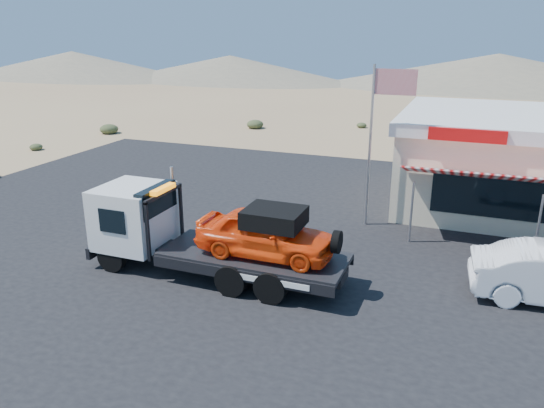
{
  "coord_description": "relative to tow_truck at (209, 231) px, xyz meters",
  "views": [
    {
      "loc": [
        8.24,
        -14.65,
        7.24
      ],
      "look_at": [
        2.05,
        1.35,
        1.5
      ],
      "focal_mm": 35.0,
      "sensor_mm": 36.0,
      "label": 1
    }
  ],
  "objects": [
    {
      "name": "desert_scrub",
      "position": [
        -15.69,
        11.32,
        -1.12
      ],
      "size": [
        25.34,
        32.41,
        0.7
      ],
      "color": "#2F3B20",
      "rests_on": "ground"
    },
    {
      "name": "ground",
      "position": [
        -1.13,
        1.52,
        -1.42
      ],
      "size": [
        120.0,
        120.0,
        0.0
      ],
      "primitive_type": "plane",
      "color": "#957655",
      "rests_on": "ground"
    },
    {
      "name": "jerky_store",
      "position": [
        9.36,
        10.5,
        0.57
      ],
      "size": [
        10.4,
        9.97,
        3.9
      ],
      "color": "beige",
      "rests_on": "asphalt_lot"
    },
    {
      "name": "flagpole",
      "position": [
        3.8,
        6.02,
        2.35
      ],
      "size": [
        1.55,
        0.1,
        6.0
      ],
      "color": "#99999E",
      "rests_on": "asphalt_lot"
    },
    {
      "name": "asphalt_lot",
      "position": [
        0.87,
        4.52,
        -1.41
      ],
      "size": [
        32.0,
        24.0,
        0.02
      ],
      "primitive_type": "cube",
      "color": "black",
      "rests_on": "ground"
    },
    {
      "name": "distant_hills",
      "position": [
        -10.91,
        56.66,
        0.47
      ],
      "size": [
        126.0,
        48.0,
        4.2
      ],
      "color": "#726B59",
      "rests_on": "ground"
    },
    {
      "name": "tow_truck",
      "position": [
        0.0,
        0.0,
        0.0
      ],
      "size": [
        7.86,
        2.33,
        2.63
      ],
      "color": "black",
      "rests_on": "asphalt_lot"
    }
  ]
}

